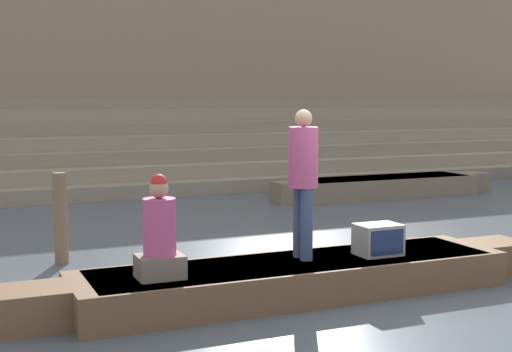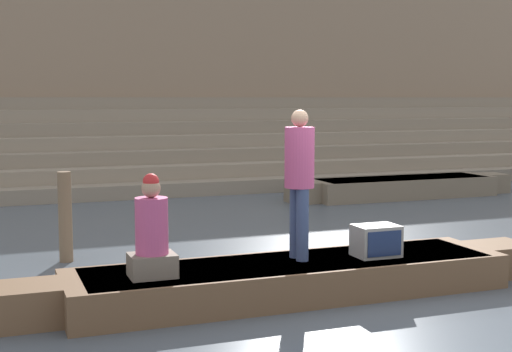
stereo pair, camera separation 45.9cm
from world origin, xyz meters
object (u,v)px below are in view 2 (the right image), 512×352
object	(u,v)px
person_standing	(299,174)
moored_boat_shore	(402,187)
mooring_post	(65,217)
rowboat_main	(291,278)
person_rowing	(152,236)
tv_set	(376,241)

from	to	relation	value
person_standing	moored_boat_shore	size ratio (longest dim) A/B	0.31
mooring_post	rowboat_main	bearing A→B (deg)	-50.43
rowboat_main	person_standing	world-z (taller)	person_standing
rowboat_main	person_standing	bearing A→B (deg)	38.40
person_rowing	mooring_post	bearing A→B (deg)	100.32
person_standing	tv_set	xyz separation A→B (m)	(0.95, -0.20, -0.84)
moored_boat_shore	person_rowing	bearing A→B (deg)	-140.88
person_standing	moored_boat_shore	bearing A→B (deg)	60.53
rowboat_main	person_rowing	bearing A→B (deg)	-173.89
person_rowing	tv_set	xyz separation A→B (m)	(2.79, 0.03, -0.26)
moored_boat_shore	person_standing	bearing A→B (deg)	-133.87
rowboat_main	tv_set	size ratio (longest dim) A/B	12.71
person_rowing	tv_set	bearing A→B (deg)	-1.03
person_standing	tv_set	size ratio (longest dim) A/B	3.35
rowboat_main	mooring_post	size ratio (longest dim) A/B	5.22
person_standing	rowboat_main	bearing A→B (deg)	-132.98
tv_set	person_standing	bearing A→B (deg)	164.97
person_rowing	mooring_post	size ratio (longest dim) A/B	0.87
rowboat_main	moored_boat_shore	distance (m)	9.07
rowboat_main	tv_set	distance (m)	1.16
person_rowing	person_standing	bearing A→B (deg)	5.32
moored_boat_shore	mooring_post	xyz separation A→B (m)	(-8.19, -4.11, 0.40)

